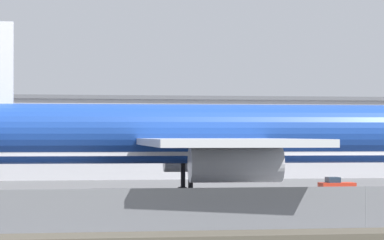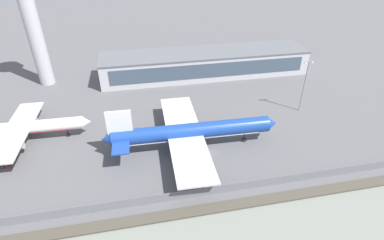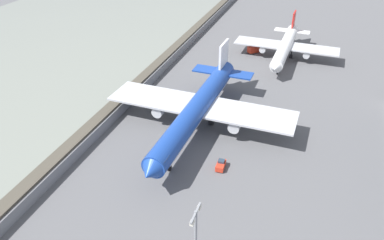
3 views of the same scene
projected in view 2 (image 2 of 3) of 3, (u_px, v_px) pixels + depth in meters
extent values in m
plane|color=#565659|center=(210.00, 153.00, 87.40)|extent=(500.00, 500.00, 0.00)
cube|color=#474238|center=(232.00, 205.00, 70.19)|extent=(320.00, 3.00, 0.50)
cube|color=slate|center=(227.00, 188.00, 73.39)|extent=(280.00, 0.08, 2.62)
cylinder|color=slate|center=(227.00, 188.00, 73.39)|extent=(0.10, 0.10, 2.62)
cylinder|color=#193D93|center=(192.00, 131.00, 86.88)|extent=(46.16, 6.00, 4.70)
cone|color=#193D93|center=(271.00, 123.00, 90.49)|extent=(3.18, 4.55, 4.47)
cone|color=#193D93|center=(107.00, 139.00, 83.28)|extent=(3.18, 4.32, 4.23)
cube|color=#232D3D|center=(262.00, 123.00, 89.71)|extent=(2.70, 4.07, 1.41)
cube|color=silver|center=(192.00, 135.00, 87.56)|extent=(39.23, 4.87, 0.85)
cube|color=#B7BABF|center=(179.00, 114.00, 96.11)|extent=(10.75, 22.38, 0.47)
cube|color=#B7BABF|center=(191.00, 157.00, 77.60)|extent=(10.75, 22.38, 0.47)
cylinder|color=#B7BABF|center=(184.00, 121.00, 95.64)|extent=(6.52, 2.77, 2.59)
cylinder|color=#B7BABF|center=(195.00, 157.00, 80.09)|extent=(6.52, 2.77, 2.59)
cube|color=silver|center=(119.00, 124.00, 81.41)|extent=(6.92, 0.76, 8.00)
cube|color=#193D93|center=(122.00, 129.00, 87.09)|extent=(4.83, 8.23, 0.38)
cube|color=#193D93|center=(121.00, 146.00, 80.30)|extent=(4.83, 8.23, 0.38)
cylinder|color=black|center=(244.00, 136.00, 91.23)|extent=(0.33, 0.33, 2.75)
cylinder|color=black|center=(244.00, 140.00, 91.95)|extent=(1.33, 0.55, 1.32)
cylinder|color=black|center=(180.00, 138.00, 90.44)|extent=(0.38, 0.38, 2.75)
cylinder|color=black|center=(181.00, 142.00, 91.16)|extent=(1.54, 1.10, 1.51)
cylinder|color=black|center=(183.00, 148.00, 86.30)|extent=(0.38, 0.38, 2.75)
cylinder|color=black|center=(183.00, 151.00, 87.02)|extent=(1.54, 1.10, 1.51)
cylinder|color=white|center=(23.00, 128.00, 90.38)|extent=(35.16, 4.76, 3.83)
cone|color=white|center=(87.00, 122.00, 93.17)|extent=(2.59, 3.71, 3.64)
cube|color=#232D3D|center=(78.00, 121.00, 92.55)|extent=(2.19, 3.31, 1.15)
cube|color=red|center=(24.00, 130.00, 90.94)|extent=(29.88, 3.85, 0.69)
cube|color=#B7BABF|center=(25.00, 115.00, 97.42)|extent=(8.16, 17.03, 0.38)
cube|color=#B7BABF|center=(8.00, 146.00, 83.32)|extent=(8.16, 17.03, 0.38)
cylinder|color=#B7BABF|center=(29.00, 121.00, 97.10)|extent=(4.96, 2.24, 2.11)
cylinder|color=#B7BABF|center=(15.00, 146.00, 85.26)|extent=(4.96, 2.24, 2.11)
cylinder|color=black|center=(68.00, 132.00, 93.82)|extent=(0.27, 0.27, 2.24)
cylinder|color=black|center=(68.00, 135.00, 94.41)|extent=(1.08, 0.45, 1.07)
cylinder|color=black|center=(19.00, 133.00, 93.30)|extent=(0.31, 0.31, 2.24)
cylinder|color=black|center=(20.00, 136.00, 93.89)|extent=(1.26, 0.90, 1.23)
cylinder|color=black|center=(15.00, 140.00, 89.93)|extent=(0.31, 0.31, 2.24)
cylinder|color=black|center=(16.00, 143.00, 90.52)|extent=(1.26, 0.90, 1.23)
cube|color=red|center=(223.00, 124.00, 99.23)|extent=(3.26, 1.73, 1.11)
cube|color=#283847|center=(222.00, 123.00, 98.73)|extent=(1.17, 1.32, 0.50)
cylinder|color=black|center=(220.00, 127.00, 98.68)|extent=(0.71, 0.25, 0.70)
cylinder|color=black|center=(219.00, 125.00, 99.80)|extent=(0.71, 0.25, 0.70)
cylinder|color=black|center=(226.00, 126.00, 99.08)|extent=(0.71, 0.25, 0.70)
cylinder|color=black|center=(225.00, 124.00, 100.21)|extent=(0.71, 0.25, 0.70)
cube|color=red|center=(4.00, 159.00, 83.06)|extent=(5.21, 5.11, 2.07)
cube|color=#283847|center=(0.00, 156.00, 83.68)|extent=(2.21, 2.23, 0.83)
cube|color=orange|center=(2.00, 156.00, 82.46)|extent=(1.09, 1.10, 0.16)
cylinder|color=black|center=(5.00, 158.00, 84.90)|extent=(0.76, 0.74, 0.84)
cylinder|color=black|center=(5.00, 165.00, 82.11)|extent=(0.76, 0.74, 0.84)
cylinder|color=black|center=(11.00, 162.00, 83.45)|extent=(0.76, 0.74, 0.84)
cylinder|color=#ADADB2|center=(35.00, 36.00, 118.30)|extent=(5.97, 5.97, 40.36)
cube|color=#B2B2B7|center=(205.00, 64.00, 134.06)|extent=(90.73, 18.36, 10.24)
cube|color=#3D4C5B|center=(210.00, 71.00, 126.07)|extent=(83.47, 0.16, 6.14)
cube|color=#5B5E63|center=(205.00, 52.00, 131.24)|extent=(91.33, 18.96, 0.50)
cylinder|color=gray|center=(304.00, 87.00, 103.96)|extent=(0.36, 0.36, 18.77)
cube|color=gray|center=(309.00, 62.00, 99.16)|extent=(3.20, 0.24, 0.24)
cube|color=silver|center=(306.00, 63.00, 99.11)|extent=(0.60, 0.40, 0.44)
cube|color=silver|center=(312.00, 62.00, 99.52)|extent=(0.60, 0.40, 0.44)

